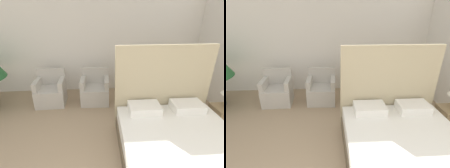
% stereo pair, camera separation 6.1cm
% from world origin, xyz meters
% --- Properties ---
extents(wall_back, '(10.00, 0.06, 2.90)m').
position_xyz_m(wall_back, '(0.00, 3.90, 1.45)').
color(wall_back, white).
rests_on(wall_back, ground_plane).
extents(bed, '(1.75, 2.10, 1.58)m').
position_xyz_m(bed, '(1.44, 1.20, 0.29)').
color(bed, brown).
rests_on(bed, ground_plane).
extents(armchair_near_window_left, '(0.67, 0.58, 0.81)m').
position_xyz_m(armchair_near_window_left, '(-0.86, 3.13, 0.27)').
color(armchair_near_window_left, '#B7B2A8').
rests_on(armchair_near_window_left, ground_plane).
extents(armchair_near_window_right, '(0.67, 0.59, 0.81)m').
position_xyz_m(armchair_near_window_right, '(0.19, 3.13, 0.27)').
color(armchair_near_window_right, '#B7B2A8').
rests_on(armchair_near_window_right, ground_plane).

